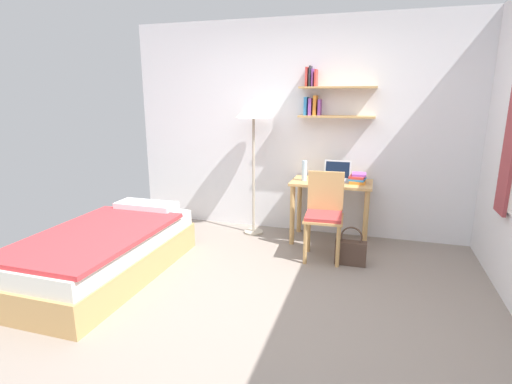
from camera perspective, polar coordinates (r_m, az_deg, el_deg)
ground_plane at (r=3.38m, az=-0.18°, el=-16.36°), size 5.28×5.28×0.00m
wall_back at (r=4.90m, az=6.95°, el=9.19°), size 4.40×0.27×2.60m
bed at (r=4.06m, az=-21.08°, el=-8.20°), size 0.98×1.92×0.54m
desk at (r=4.65m, az=10.88°, el=-0.29°), size 0.92×0.54×0.74m
desk_chair at (r=4.20m, az=9.90°, el=-2.86°), size 0.43×0.43×0.92m
standing_lamp at (r=4.72m, az=-0.37°, el=11.20°), size 0.43×0.43×1.67m
laptop at (r=4.68m, az=11.70°, el=2.41°), size 0.31×0.24×0.23m
water_bottle at (r=4.59m, az=7.05°, el=3.11°), size 0.06×0.06×0.23m
book_stack at (r=4.59m, az=14.61°, el=1.94°), size 0.19×0.24×0.11m
handbag at (r=4.19m, az=13.62°, el=-8.45°), size 0.32×0.11×0.41m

